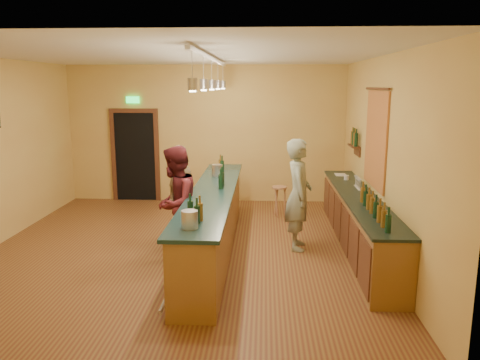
# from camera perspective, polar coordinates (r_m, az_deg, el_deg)

# --- Properties ---
(floor) EXTENTS (7.00, 7.00, 0.00)m
(floor) POSITION_cam_1_polar(r_m,az_deg,el_deg) (8.05, -7.11, -8.47)
(floor) COLOR brown
(floor) RESTS_ON ground
(ceiling) EXTENTS (6.50, 7.00, 0.02)m
(ceiling) POSITION_cam_1_polar(r_m,az_deg,el_deg) (7.59, -7.73, 14.89)
(ceiling) COLOR silver
(ceiling) RESTS_ON wall_back
(wall_back) EXTENTS (6.50, 0.02, 3.20)m
(wall_back) POSITION_cam_1_polar(r_m,az_deg,el_deg) (11.09, -4.18, 5.58)
(wall_back) COLOR tan
(wall_back) RESTS_ON floor
(wall_front) EXTENTS (6.50, 0.02, 3.20)m
(wall_front) POSITION_cam_1_polar(r_m,az_deg,el_deg) (4.33, -15.67, -4.19)
(wall_front) COLOR tan
(wall_front) RESTS_ON floor
(wall_right) EXTENTS (0.02, 7.00, 3.20)m
(wall_right) POSITION_cam_1_polar(r_m,az_deg,el_deg) (7.77, 16.94, 2.57)
(wall_right) COLOR tan
(wall_right) RESTS_ON floor
(doorway) EXTENTS (1.15, 0.09, 2.48)m
(doorway) POSITION_cam_1_polar(r_m,az_deg,el_deg) (11.46, -12.64, 3.14)
(doorway) COLOR black
(doorway) RESTS_ON wall_back
(tapestry) EXTENTS (0.03, 1.40, 1.60)m
(tapestry) POSITION_cam_1_polar(r_m,az_deg,el_deg) (8.11, 16.23, 4.76)
(tapestry) COLOR #AA2D22
(tapestry) RESTS_ON wall_right
(bottle_shelf) EXTENTS (0.17, 0.55, 0.54)m
(bottle_shelf) POSITION_cam_1_polar(r_m,az_deg,el_deg) (9.58, 13.81, 4.74)
(bottle_shelf) COLOR #4B2816
(bottle_shelf) RESTS_ON wall_right
(back_counter) EXTENTS (0.60, 4.55, 1.27)m
(back_counter) POSITION_cam_1_polar(r_m,az_deg,el_deg) (8.11, 14.25, -4.98)
(back_counter) COLOR brown
(back_counter) RESTS_ON floor
(tasting_bar) EXTENTS (0.73, 5.10, 1.38)m
(tasting_bar) POSITION_cam_1_polar(r_m,az_deg,el_deg) (7.79, -3.28, -4.40)
(tasting_bar) COLOR brown
(tasting_bar) RESTS_ON floor
(pendant_track) EXTENTS (0.11, 4.60, 0.50)m
(pendant_track) POSITION_cam_1_polar(r_m,az_deg,el_deg) (7.50, -3.48, 13.34)
(pendant_track) COLOR silver
(pendant_track) RESTS_ON ceiling
(bartender) EXTENTS (0.46, 0.69, 1.88)m
(bartender) POSITION_cam_1_polar(r_m,az_deg,el_deg) (7.90, 7.14, -1.77)
(bartender) COLOR gray
(bartender) RESTS_ON floor
(customer_a) EXTENTS (0.83, 0.99, 1.82)m
(customer_a) POSITION_cam_1_polar(r_m,az_deg,el_deg) (7.42, -7.86, -2.89)
(customer_a) COLOR #59191E
(customer_a) RESTS_ON floor
(customer_b) EXTENTS (0.61, 1.10, 1.78)m
(customer_b) POSITION_cam_1_polar(r_m,az_deg,el_deg) (7.90, -7.18, -2.13)
(customer_b) COLOR #997A51
(customer_b) RESTS_ON floor
(bar_stool) EXTENTS (0.31, 0.31, 0.64)m
(bar_stool) POSITION_cam_1_polar(r_m,az_deg,el_deg) (9.91, 4.82, -1.62)
(bar_stool) COLOR #966244
(bar_stool) RESTS_ON floor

